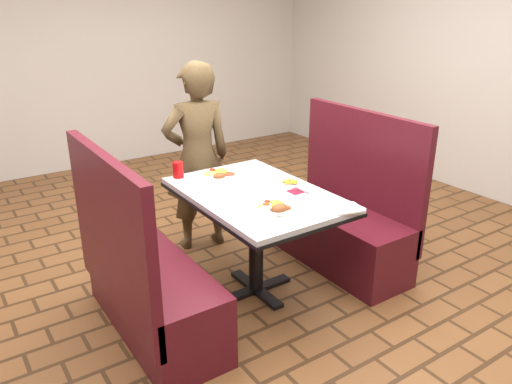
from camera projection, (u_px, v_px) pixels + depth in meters
room at (256, 2)px, 2.84m from camera, size 7.00×7.04×2.82m
dining_table at (256, 206)px, 3.29m from camera, size 0.81×1.21×0.75m
booth_bench_left at (146, 284)px, 2.99m from camera, size 0.47×1.20×1.17m
booth_bench_right at (342, 222)px, 3.83m from camera, size 0.47×1.20×1.17m
diner_person at (197, 158)px, 3.95m from camera, size 0.60×0.44×1.51m
near_dinner_plate at (275, 205)px, 2.98m from camera, size 0.25×0.25×0.08m
far_dinner_plate at (219, 173)px, 3.54m from camera, size 0.28×0.28×0.07m
plantain_plate at (291, 183)px, 3.39m from camera, size 0.17×0.17×0.03m
maroon_napkin at (296, 191)px, 3.26m from camera, size 0.09×0.09×0.00m
spoon_utensil at (301, 191)px, 3.26m from camera, size 0.05×0.12×0.00m
red_tumbler at (178, 170)px, 3.51m from camera, size 0.07×0.07×0.11m
paper_napkin at (346, 209)px, 2.98m from camera, size 0.23×0.19×0.01m
knife_utensil at (275, 210)px, 2.96m from camera, size 0.03×0.17×0.00m
fork_utensil at (274, 213)px, 2.91m from camera, size 0.02×0.16×0.00m
lettuce_shreds at (256, 188)px, 3.33m from camera, size 0.28×0.32×0.00m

